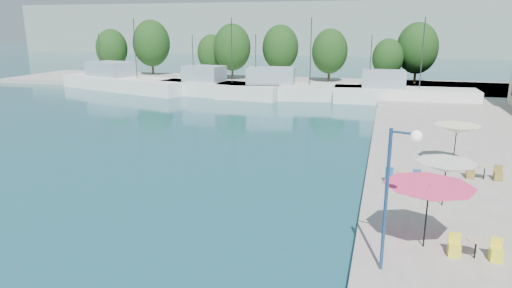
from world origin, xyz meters
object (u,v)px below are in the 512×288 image
(trawler_02, at_px, (218,88))
(umbrella_pink, at_px, (429,192))
(trawler_01, at_px, (124,82))
(trawler_04, at_px, (400,94))
(trawler_03, at_px, (290,90))
(umbrella_cream, at_px, (457,129))
(umbrella_white, at_px, (446,167))
(street_lamp, at_px, (398,175))

(trawler_02, height_order, umbrella_pink, trawler_02)
(trawler_02, xyz_separation_m, umbrella_pink, (22.63, -38.11, 1.75))
(trawler_01, relative_size, trawler_04, 1.35)
(trawler_03, height_order, umbrella_cream, trawler_03)
(umbrella_white, height_order, street_lamp, street_lamp)
(street_lamp, bearing_deg, umbrella_pink, 78.35)
(trawler_03, bearing_deg, street_lamp, -81.55)
(trawler_01, relative_size, umbrella_white, 8.09)
(street_lamp, bearing_deg, trawler_02, 134.84)
(street_lamp, bearing_deg, trawler_04, 105.33)
(trawler_01, height_order, street_lamp, trawler_01)
(trawler_02, height_order, street_lamp, trawler_02)
(trawler_01, bearing_deg, umbrella_white, -25.11)
(trawler_03, bearing_deg, umbrella_pink, -79.01)
(trawler_02, height_order, umbrella_white, trawler_02)
(trawler_03, xyz_separation_m, umbrella_white, (14.41, -34.03, 1.42))
(trawler_01, distance_m, umbrella_white, 52.62)
(trawler_03, bearing_deg, umbrella_white, -75.01)
(trawler_02, relative_size, umbrella_pink, 5.11)
(trawler_01, relative_size, umbrella_pink, 6.60)
(trawler_01, height_order, trawler_03, same)
(umbrella_pink, relative_size, umbrella_cream, 1.24)
(umbrella_white, bearing_deg, trawler_02, 125.38)
(trawler_01, xyz_separation_m, umbrella_white, (38.75, -35.57, 1.42))
(street_lamp, bearing_deg, umbrella_white, 88.01)
(umbrella_white, bearing_deg, trawler_03, 112.95)
(umbrella_cream, height_order, street_lamp, street_lamp)
(umbrella_pink, bearing_deg, trawler_01, 133.09)
(trawler_03, xyz_separation_m, street_lamp, (12.05, -40.92, 3.02))
(trawler_01, bearing_deg, umbrella_pink, -29.47)
(umbrella_cream, bearing_deg, trawler_04, 95.40)
(trawler_04, relative_size, street_lamp, 3.23)
(umbrella_cream, bearing_deg, street_lamp, -104.77)
(umbrella_white, bearing_deg, umbrella_cream, 79.46)
(trawler_03, height_order, street_lamp, trawler_03)
(trawler_04, height_order, umbrella_pink, trawler_04)
(trawler_04, bearing_deg, umbrella_pink, -92.28)
(street_lamp, bearing_deg, umbrella_cream, 92.14)
(umbrella_pink, bearing_deg, umbrella_cream, 78.19)
(umbrella_pink, relative_size, street_lamp, 0.66)
(trawler_04, height_order, umbrella_cream, trawler_04)
(trawler_04, xyz_separation_m, street_lamp, (-1.12, -40.74, 3.02))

